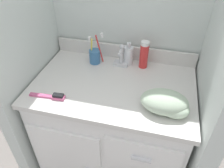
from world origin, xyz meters
The scene contains 11 objects.
ground_plane centered at (0.00, 0.00, 0.00)m, with size 6.00×6.00×0.00m, color slate.
wall_back centered at (0.00, 0.35, 1.10)m, with size 1.09×0.08×2.20m, color silver.
wall_left centered at (-0.50, 0.00, 1.10)m, with size 0.08×0.67×2.20m, color silver.
vanity centered at (0.00, 0.00, 0.43)m, with size 0.91×0.61×0.82m.
backsplash centered at (0.00, 0.29, 0.86)m, with size 0.91×0.02×0.09m.
sink_faucet centered at (0.00, 0.20, 0.87)m, with size 0.09×0.09×0.14m.
toothbrush_cup centered at (-0.17, 0.19, 0.87)m, with size 0.09×0.07×0.20m.
soap_dispenser centered at (0.04, 0.23, 0.88)m, with size 0.06×0.06×0.15m.
shaving_cream_can centered at (0.14, 0.21, 0.90)m, with size 0.05×0.05×0.17m.
hairbrush centered at (-0.28, -0.19, 0.83)m, with size 0.19×0.04×0.03m.
hand_towel centered at (0.30, -0.14, 0.87)m, with size 0.23×0.16×0.10m.
Camera 1 is at (0.23, -0.94, 1.58)m, focal length 35.00 mm.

